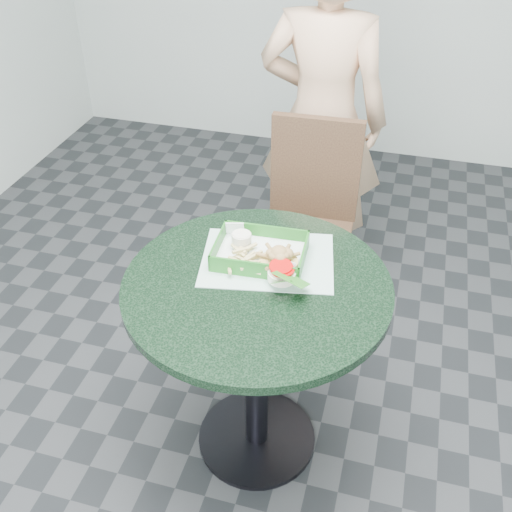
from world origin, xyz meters
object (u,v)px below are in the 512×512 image
(diner_person, at_px, (323,109))
(dining_chair, at_px, (309,214))
(food_basket, at_px, (260,259))
(cafe_table, at_px, (257,328))
(sauce_ramekin, at_px, (242,242))
(crab_sandwich, at_px, (278,263))

(diner_person, bearing_deg, dining_chair, 96.46)
(dining_chair, distance_m, diner_person, 0.49)
(dining_chair, bearing_deg, food_basket, -95.25)
(cafe_table, relative_size, food_basket, 2.91)
(food_basket, xyz_separation_m, sauce_ramekin, (-0.07, 0.03, 0.03))
(diner_person, distance_m, crab_sandwich, 1.07)
(diner_person, relative_size, sauce_ramekin, 26.88)
(cafe_table, height_order, diner_person, diner_person)
(food_basket, distance_m, crab_sandwich, 0.09)
(cafe_table, distance_m, crab_sandwich, 0.24)
(cafe_table, bearing_deg, food_basket, 100.36)
(diner_person, bearing_deg, sauce_ramekin, 87.65)
(diner_person, xyz_separation_m, food_basket, (-0.01, -1.03, -0.08))
(food_basket, relative_size, crab_sandwich, 2.36)
(dining_chair, xyz_separation_m, diner_person, (-0.03, 0.36, 0.32))
(cafe_table, relative_size, dining_chair, 0.88)
(cafe_table, height_order, sauce_ramekin, sauce_ramekin)
(dining_chair, height_order, sauce_ramekin, dining_chair)
(food_basket, bearing_deg, dining_chair, 86.79)
(crab_sandwich, bearing_deg, sauce_ramekin, 152.19)
(diner_person, height_order, sauce_ramekin, diner_person)
(diner_person, xyz_separation_m, sauce_ramekin, (-0.08, -1.00, -0.05))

